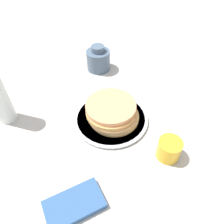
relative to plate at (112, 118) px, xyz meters
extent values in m
plane|color=#BCB7AD|center=(0.00, -0.03, -0.01)|extent=(4.00, 4.00, 0.00)
cylinder|color=silver|center=(0.00, 0.00, 0.00)|extent=(0.25, 0.25, 0.01)
cylinder|color=silver|center=(0.00, 0.00, 0.00)|extent=(0.28, 0.28, 0.01)
cylinder|color=#E1B56C|center=(-0.01, 0.00, 0.01)|extent=(0.18, 0.18, 0.02)
cylinder|color=tan|center=(0.00, 0.01, 0.03)|extent=(0.18, 0.18, 0.01)
cylinder|color=tan|center=(0.01, 0.00, 0.04)|extent=(0.18, 0.18, 0.01)
cylinder|color=tan|center=(0.00, -0.01, 0.06)|extent=(0.18, 0.18, 0.02)
cylinder|color=yellow|center=(-0.17, 0.17, 0.03)|extent=(0.08, 0.08, 0.07)
cylinder|color=#4C6075|center=(0.04, -0.33, 0.04)|extent=(0.11, 0.11, 0.09)
cylinder|color=#4C6075|center=(0.04, -0.33, 0.10)|extent=(0.06, 0.06, 0.03)
cube|color=#33598C|center=(0.12, 0.31, 0.00)|extent=(0.18, 0.15, 0.02)
camera|label=1|loc=(0.03, 0.55, 0.60)|focal=35.00mm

